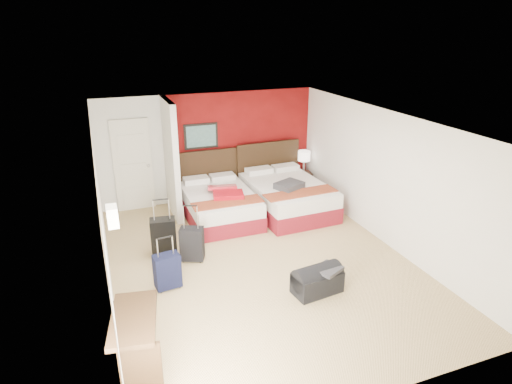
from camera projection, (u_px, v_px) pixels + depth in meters
name	position (u px, v px, depth m)	size (l,w,h in m)	color
ground	(260.00, 262.00, 7.72)	(6.50, 6.50, 0.00)	#D6BB83
room_walls	(161.00, 179.00, 8.04)	(5.02, 6.52, 2.50)	white
red_accent_panel	(240.00, 145.00, 10.33)	(3.50, 0.04, 2.50)	maroon
partition_wall	(171.00, 159.00, 9.21)	(0.12, 1.20, 2.50)	silver
entry_door	(133.00, 165.00, 9.56)	(0.82, 0.06, 2.05)	silver
bed_left	(220.00, 206.00, 9.31)	(1.39, 1.99, 0.60)	white
bed_right	(287.00, 197.00, 9.70)	(1.53, 2.18, 0.65)	silver
red_suitcase_open	(225.00, 191.00, 9.13)	(0.61, 0.85, 0.11)	#AE0E1B
jacket_bundle	(289.00, 185.00, 9.26)	(0.55, 0.44, 0.13)	#39393E
nightstand	(303.00, 182.00, 10.83)	(0.36, 0.36, 0.51)	black
table_lamp	(304.00, 162.00, 10.64)	(0.30, 0.30, 0.54)	beige
suitcase_black	(164.00, 238.00, 7.85)	(0.45, 0.28, 0.67)	black
suitcase_charcoal	(192.00, 245.00, 7.67)	(0.40, 0.25, 0.59)	black
suitcase_navy	(167.00, 273.00, 6.86)	(0.40, 0.24, 0.56)	black
duffel_bag	(317.00, 281.00, 6.78)	(0.76, 0.40, 0.38)	black
jacket_draped	(328.00, 269.00, 6.71)	(0.40, 0.34, 0.05)	#343338
desk	(137.00, 346.00, 5.10)	(0.50, 1.00, 0.83)	black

